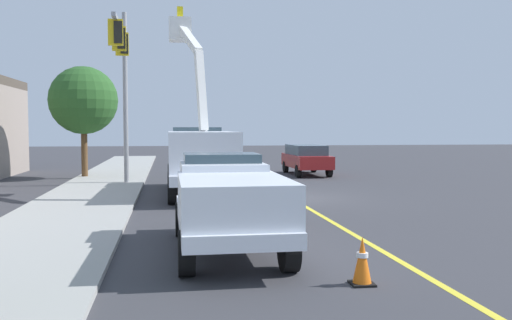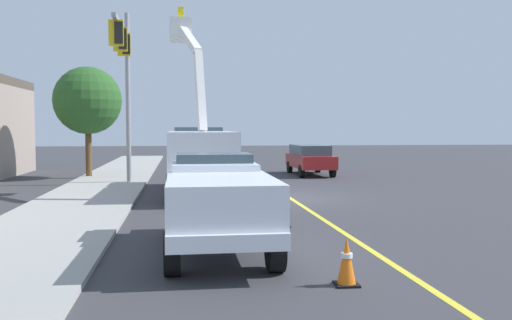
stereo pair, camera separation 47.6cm
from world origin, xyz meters
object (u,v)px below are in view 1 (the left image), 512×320
Objects in this scene: service_pickup_truck at (228,200)px; traffic_cone_mid_rear at (251,190)px; traffic_cone_mid_front at (288,211)px; utility_bucket_truck at (200,154)px; traffic_signal_mast at (123,65)px; passing_minivan at (306,158)px; traffic_cone_leading at (362,261)px; traffic_cone_trailing at (233,176)px.

service_pickup_truck is 8.56m from traffic_cone_mid_rear.
traffic_cone_mid_front is at bearing -176.74° from traffic_cone_mid_rear.
utility_bucket_truck is 5.46m from traffic_signal_mast.
service_pickup_truck is 14.04m from traffic_signal_mast.
passing_minivan is 12.00m from traffic_signal_mast.
passing_minivan is at bearing -14.57° from traffic_cone_mid_front.
traffic_cone_leading is (-21.56, 3.95, -0.56)m from passing_minivan.
traffic_cone_mid_front is 12.47m from traffic_signal_mast.
passing_minivan is 5.81× the size of traffic_cone_leading.
traffic_signal_mast is (4.54, 5.04, 4.99)m from traffic_cone_mid_rear.
traffic_cone_mid_rear is 5.84m from traffic_cone_trailing.
traffic_cone_leading is (-13.41, -2.32, -1.21)m from utility_bucket_truck.
passing_minivan reaches higher than traffic_cone_leading.
traffic_cone_trailing is at bearing -75.21° from traffic_signal_mast.
traffic_cone_mid_rear is (-10.39, 4.47, -0.59)m from passing_minivan.
traffic_cone_trailing is (14.22, -1.43, -0.74)m from service_pickup_truck.
utility_bucket_truck reaches higher than traffic_cone_leading.
utility_bucket_truck reaches higher than passing_minivan.
traffic_cone_trailing is (-4.55, 4.59, -0.59)m from passing_minivan.
passing_minivan is 5.63× the size of traffic_cone_mid_front.
traffic_signal_mast is at bearing 104.79° from traffic_cone_trailing.
service_pickup_truck is 6.78× the size of traffic_cone_leading.
service_pickup_truck is 1.17× the size of passing_minivan.
traffic_cone_mid_rear is (8.38, -1.55, -0.73)m from service_pickup_truck.
traffic_cone_mid_front is at bearing 165.43° from passing_minivan.
service_pickup_truck is 0.71× the size of traffic_signal_mast.
traffic_signal_mast reaches higher than traffic_cone_mid_front.
passing_minivan is 16.50m from traffic_cone_mid_front.
traffic_cone_leading is 0.10× the size of traffic_signal_mast.
traffic_signal_mast is at bearing 19.48° from traffic_cone_leading.
service_pickup_truck is 7.24× the size of traffic_cone_trailing.
traffic_cone_mid_rear is 0.10× the size of traffic_signal_mast.
service_pickup_truck is at bearing 162.24° from passing_minivan.
utility_bucket_truck is 9.91× the size of traffic_cone_leading.
traffic_cone_mid_rear is (5.57, 0.32, -0.04)m from traffic_cone_mid_front.
service_pickup_truck is at bearing 169.54° from traffic_cone_mid_rear.
utility_bucket_truck is 3.13m from traffic_cone_mid_rear.
passing_minivan is 6.21× the size of traffic_cone_trailing.
traffic_cone_leading is at bearing -177.87° from traffic_cone_trailing.
traffic_signal_mast reaches higher than passing_minivan.
traffic_cone_leading is at bearing -143.50° from service_pickup_truck.
utility_bucket_truck is 1.70× the size of passing_minivan.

